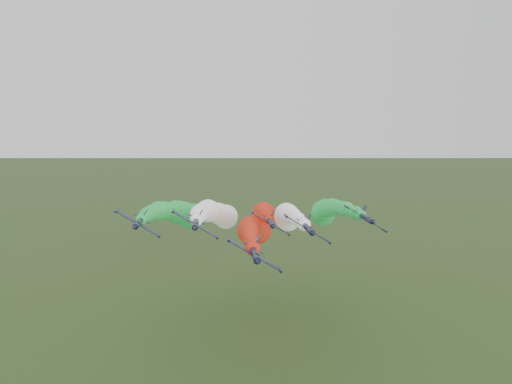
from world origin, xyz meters
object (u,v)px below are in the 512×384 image
at_px(jet_outer_right, 326,211).
at_px(jet_trail, 265,214).
at_px(jet_inner_right, 288,217).
at_px(jet_inner_left, 216,214).
at_px(jet_lead, 254,231).
at_px(jet_outer_left, 181,214).

bearing_deg(jet_outer_right, jet_trail, 159.07).
xyz_separation_m(jet_inner_right, jet_trail, (-4.64, 16.43, -1.93)).
bearing_deg(jet_inner_left, jet_lead, -57.33).
distance_m(jet_inner_left, jet_outer_right, 33.59).
bearing_deg(jet_outer_right, jet_lead, -136.18).
xyz_separation_m(jet_inner_left, jet_trail, (14.92, 14.80, -2.76)).
distance_m(jet_lead, jet_outer_left, 29.51).
height_order(jet_inner_left, jet_inner_right, jet_inner_left).
relative_size(jet_inner_right, jet_outer_right, 1.00).
relative_size(jet_inner_right, jet_trail, 1.01).
bearing_deg(jet_inner_right, jet_trail, 105.77).
xyz_separation_m(jet_inner_left, jet_outer_left, (-10.11, 7.88, -1.21)).
height_order(jet_lead, jet_inner_left, jet_inner_left).
bearing_deg(jet_trail, jet_outer_left, -164.56).
height_order(jet_inner_left, jet_trail, jet_inner_left).
bearing_deg(jet_inner_right, jet_inner_left, 175.24).
relative_size(jet_inner_left, jet_inner_right, 1.00).
bearing_deg(jet_trail, jet_inner_left, -135.22).
distance_m(jet_lead, jet_inner_left, 17.21).
bearing_deg(jet_lead, jet_inner_left, 122.67).
xyz_separation_m(jet_outer_left, jet_outer_right, (42.71, 0.15, 0.21)).
distance_m(jet_outer_left, jet_trail, 26.01).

